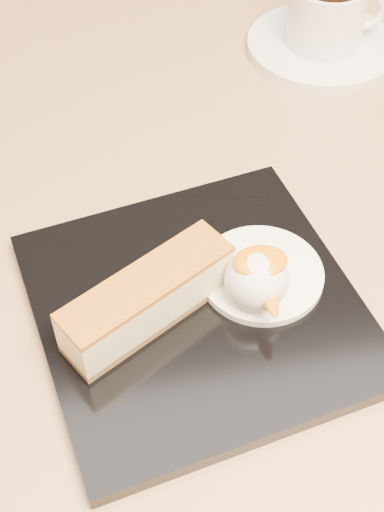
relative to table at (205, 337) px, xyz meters
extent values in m
cylinder|color=black|center=(0.00, 0.00, -0.21)|extent=(0.08, 0.08, 0.66)
cube|color=brown|center=(0.00, 0.00, 0.14)|extent=(0.80, 0.80, 0.04)
cube|color=black|center=(-0.02, -0.08, 0.16)|extent=(0.26, 0.26, 0.01)
cube|color=brown|center=(-0.06, -0.09, 0.17)|extent=(0.13, 0.09, 0.01)
cube|color=beige|center=(-0.06, -0.09, 0.19)|extent=(0.13, 0.09, 0.03)
cube|color=#925110|center=(-0.06, -0.09, 0.21)|extent=(0.13, 0.09, 0.00)
cylinder|color=white|center=(0.03, -0.07, 0.17)|extent=(0.09, 0.09, 0.01)
sphere|color=white|center=(0.02, -0.09, 0.19)|extent=(0.04, 0.04, 0.04)
ellipsoid|color=orange|center=(0.02, -0.08, 0.21)|extent=(0.04, 0.03, 0.01)
ellipsoid|color=green|center=(0.00, -0.05, 0.17)|extent=(0.02, 0.01, 0.00)
ellipsoid|color=green|center=(0.01, -0.04, 0.17)|extent=(0.02, 0.02, 0.00)
ellipsoid|color=green|center=(-0.01, -0.04, 0.17)|extent=(0.01, 0.02, 0.00)
cylinder|color=white|center=(0.16, 0.22, 0.16)|extent=(0.15, 0.15, 0.01)
cylinder|color=white|center=(0.16, 0.22, 0.20)|extent=(0.08, 0.08, 0.06)
torus|color=white|center=(0.20, 0.22, 0.20)|extent=(0.04, 0.01, 0.04)
camera|label=1|loc=(-0.08, -0.38, 0.57)|focal=50.00mm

